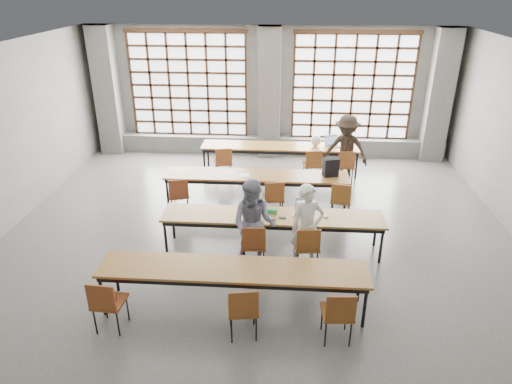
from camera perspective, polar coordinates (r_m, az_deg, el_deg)
floor at (r=8.47m, az=-0.07°, el=-7.73°), size 11.00×11.00×0.00m
ceiling at (r=7.19m, az=-0.09°, el=16.36°), size 11.00×11.00×0.00m
wall_back at (r=12.92m, az=1.72°, el=12.44°), size 10.00×0.00×10.00m
column_left at (r=13.60m, az=-18.08°, el=11.89°), size 0.60×0.55×3.50m
column_mid at (r=12.65m, az=1.67°, el=12.16°), size 0.60×0.55×3.50m
column_right at (r=13.25m, az=21.89°, el=11.00°), size 0.60×0.55×3.50m
window_left at (r=13.10m, az=-8.43°, el=13.04°), size 3.32×0.12×3.00m
window_right at (r=12.92m, az=11.99°, el=12.60°), size 3.32×0.12×3.00m
sill_ledge at (r=13.14m, az=1.60°, el=5.86°), size 9.80×0.35×0.50m
desk_row_a at (r=11.71m, az=3.03°, el=5.51°), size 4.00×0.70×0.73m
desk_row_b at (r=9.94m, az=0.02°, el=1.86°), size 4.00×0.70×0.73m
desk_row_c at (r=8.26m, az=2.09°, el=-3.32°), size 4.00×0.70×0.73m
desk_row_d at (r=6.86m, az=-2.91°, el=-9.91°), size 4.00×0.70×0.73m
chair_back_left at (r=11.27m, az=-4.11°, el=3.99°), size 0.52×0.52×0.88m
chair_back_mid at (r=11.18m, az=7.11°, el=3.67°), size 0.48×0.48×0.88m
chair_back_right at (r=11.25m, az=11.14°, el=3.53°), size 0.44×0.44×0.88m
chair_mid_left at (r=9.66m, az=-9.63°, el=-0.08°), size 0.52×0.52×0.88m
chair_mid_centre at (r=9.40m, az=2.25°, el=-0.45°), size 0.47×0.48×0.88m
chair_mid_right at (r=9.47m, az=10.59°, el=-0.70°), size 0.49×0.49×0.88m
chair_front_left at (r=7.79m, az=-0.29°, el=-6.29°), size 0.44×0.45×0.88m
chair_front_right at (r=7.78m, az=6.41°, el=-6.49°), size 0.46×0.47×0.88m
chair_near_left at (r=6.85m, az=-18.23°, el=-12.76°), size 0.45×0.45×0.88m
chair_near_mid at (r=6.42m, az=-1.61°, el=-14.16°), size 0.48×0.49×0.88m
chair_near_right at (r=6.44m, az=10.29°, el=-14.47°), size 0.45×0.46×0.88m
student_male at (r=7.77m, az=6.40°, el=-4.46°), size 0.65×0.51×1.56m
student_female at (r=7.76m, az=-0.25°, el=-4.08°), size 0.88×0.73×1.62m
student_back at (r=11.26m, az=11.18°, el=5.24°), size 1.26×1.02×1.70m
laptop_front at (r=8.30m, az=6.02°, el=-2.31°), size 0.41×0.37×0.26m
laptop_back at (r=11.82m, az=9.53°, el=6.04°), size 0.45×0.42×0.26m
mouse at (r=8.23m, az=8.73°, el=-3.06°), size 0.12×0.10×0.04m
green_box at (r=8.28m, az=1.78°, el=-2.38°), size 0.26×0.12×0.09m
phone at (r=8.13m, az=3.34°, el=-3.25°), size 0.13×0.07×0.01m
paper_sheet_a at (r=10.02m, az=-3.39°, el=2.41°), size 0.32×0.24×0.00m
paper_sheet_b at (r=9.89m, az=-1.73°, el=2.14°), size 0.31×0.23×0.00m
backpack at (r=9.91m, az=9.32°, el=3.09°), size 0.36×0.28×0.40m
plastic_bag at (r=11.71m, az=7.49°, el=6.41°), size 0.28×0.24×0.29m
red_pouch at (r=6.93m, az=-17.91°, el=-12.61°), size 0.21×0.10×0.06m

